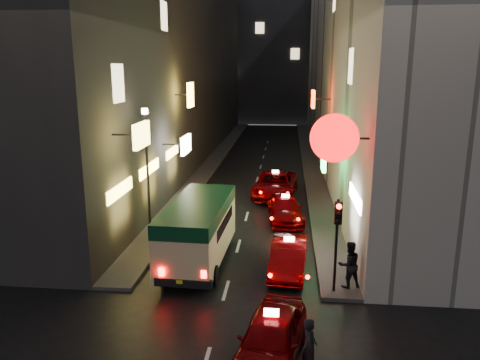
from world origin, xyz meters
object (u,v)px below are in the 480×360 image
(taxi_near, at_px, (271,335))
(traffic_light, at_px, (337,226))
(pedestrian_crossing, at_px, (310,343))
(lamp_post, at_px, (147,167))
(minibus, at_px, (198,225))

(taxi_near, distance_m, traffic_light, 5.02)
(pedestrian_crossing, bearing_deg, taxi_near, 62.06)
(taxi_near, bearing_deg, lamp_post, 124.85)
(traffic_light, distance_m, lamp_post, 9.42)
(lamp_post, bearing_deg, minibus, -37.22)
(taxi_near, distance_m, pedestrian_crossing, 1.17)
(traffic_light, relative_size, lamp_post, 0.56)
(pedestrian_crossing, distance_m, lamp_post, 11.90)
(minibus, distance_m, lamp_post, 3.98)
(taxi_near, xyz_separation_m, traffic_light, (2.17, 4.14, 1.85))
(pedestrian_crossing, distance_m, traffic_light, 5.06)
(pedestrian_crossing, height_order, lamp_post, lamp_post)
(minibus, relative_size, traffic_light, 1.82)
(minibus, xyz_separation_m, lamp_post, (-2.73, 2.07, 2.02))
(traffic_light, height_order, lamp_post, lamp_post)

